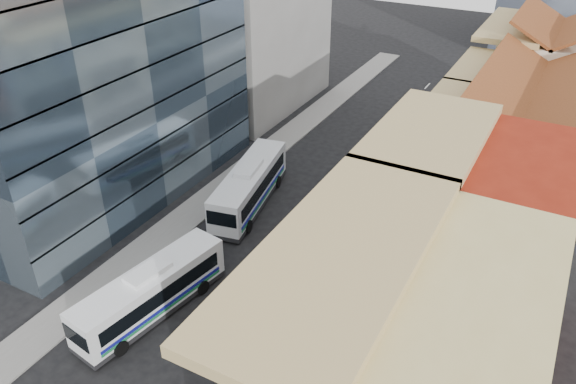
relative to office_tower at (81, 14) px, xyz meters
The scene contains 11 objects.
sidewalk_right 29.70m from the office_tower, ahead, with size 3.00×90.00×0.15m, color slate.
sidewalk_left 17.44m from the office_tower, 19.44° to the left, with size 3.00×90.00×0.15m, color slate.
shophouse_red 32.34m from the office_tower, ahead, with size 8.00×10.00×12.00m, color maroon.
shophouse_cream_near 33.43m from the office_tower, 13.60° to the left, with size 8.00×9.00×10.00m, color white.
shophouse_cream_mid 36.51m from the office_tower, 28.02° to the left, with size 8.00×9.00×10.00m, color white.
shophouse_cream_far 42.19m from the office_tower, 41.05° to the left, with size 8.00×12.00×11.00m, color white.
office_tower is the anchor object (origin of this frame).
office_block_far 24.37m from the office_tower, 87.51° to the left, with size 10.00×18.00×14.00m, color gray.
bus_left_near 21.47m from the office_tower, 38.13° to the right, with size 2.52×10.78×3.46m, color white, non-canonical shape.
bus_left_far 18.10m from the office_tower, 16.10° to the left, with size 2.71×11.55×3.71m, color silver, non-canonical shape.
bus_right 25.80m from the office_tower, ahead, with size 2.34×9.99×3.20m, color white, non-canonical shape.
Camera 1 is at (16.51, -10.94, 25.10)m, focal length 35.00 mm.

